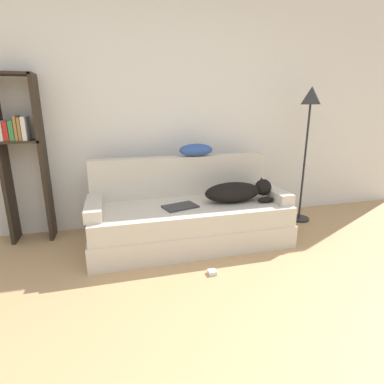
% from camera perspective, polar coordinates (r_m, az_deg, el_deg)
% --- Properties ---
extents(wall_back, '(7.00, 0.06, 2.70)m').
position_cam_1_polar(wall_back, '(3.57, -5.14, 15.49)').
color(wall_back, silver).
rests_on(wall_back, ground_plane).
extents(couch, '(2.00, 0.85, 0.42)m').
position_cam_1_polar(couch, '(3.12, -0.46, -5.98)').
color(couch, beige).
rests_on(couch, ground_plane).
extents(couch_backrest, '(1.96, 0.15, 0.43)m').
position_cam_1_polar(couch_backrest, '(3.32, -2.03, 3.13)').
color(couch_backrest, beige).
rests_on(couch_backrest, couch).
extents(couch_arm_left, '(0.15, 0.66, 0.11)m').
position_cam_1_polar(couch_arm_left, '(2.94, -18.14, -2.63)').
color(couch_arm_left, beige).
rests_on(couch_arm_left, couch).
extents(couch_arm_right, '(0.15, 0.66, 0.11)m').
position_cam_1_polar(couch_arm_right, '(3.37, 14.93, -0.07)').
color(couch_arm_right, beige).
rests_on(couch_arm_right, couch).
extents(dog, '(0.73, 0.28, 0.24)m').
position_cam_1_polar(dog, '(3.12, 8.72, 0.07)').
color(dog, black).
rests_on(dog, couch).
extents(laptop, '(0.37, 0.28, 0.02)m').
position_cam_1_polar(laptop, '(2.94, -2.25, -2.79)').
color(laptop, '#2D2D30').
rests_on(laptop, couch).
extents(throw_pillow, '(0.37, 0.21, 0.13)m').
position_cam_1_polar(throw_pillow, '(3.29, 0.77, 8.01)').
color(throw_pillow, '#335199').
rests_on(throw_pillow, couch_backrest).
extents(bookshelf, '(0.40, 0.26, 1.68)m').
position_cam_1_polar(bookshelf, '(3.46, -29.70, 6.96)').
color(bookshelf, '#2D2319').
rests_on(bookshelf, ground_plane).
extents(floor_lamp, '(0.25, 0.25, 1.60)m').
position_cam_1_polar(floor_lamp, '(3.80, 21.39, 13.01)').
color(floor_lamp, '#232326').
rests_on(floor_lamp, ground_plane).
extents(power_adapter, '(0.07, 0.07, 0.03)m').
position_cam_1_polar(power_adapter, '(2.64, 3.87, -14.99)').
color(power_adapter, silver).
rests_on(power_adapter, ground_plane).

